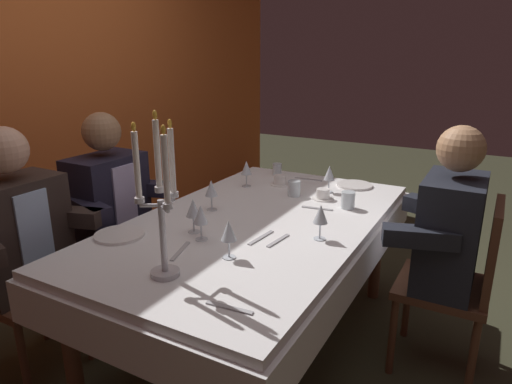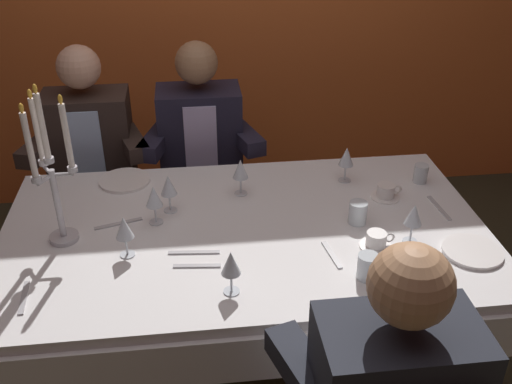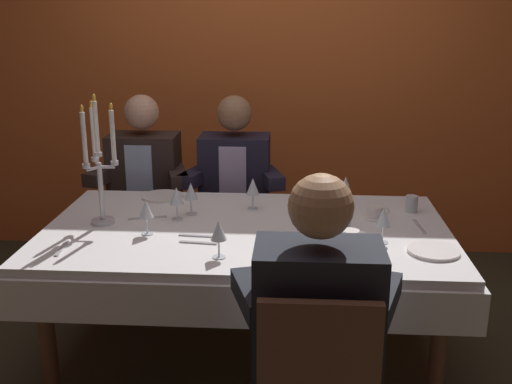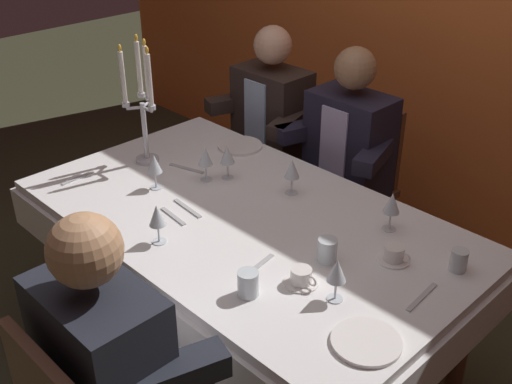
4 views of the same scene
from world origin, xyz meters
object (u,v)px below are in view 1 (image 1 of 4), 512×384
at_px(dinner_plate_1, 119,235).
at_px(seated_diner_1, 108,201).
at_px(water_tumbler_0, 294,188).
at_px(wine_glass_4, 246,169).
at_px(seated_diner_0, 17,234).
at_px(coffee_cup_1, 280,181).
at_px(coffee_cup_0, 323,194).
at_px(dining_table, 255,241).
at_px(candelabra, 161,205).
at_px(wine_glass_6, 211,189).
at_px(seated_diner_2, 451,232).
at_px(wine_glass_5, 321,215).
at_px(dinner_plate_0, 355,185).
at_px(wine_glass_3, 329,174).
at_px(water_tumbler_1, 348,200).
at_px(wine_glass_0, 201,215).
at_px(wine_glass_1, 193,209).
at_px(wine_glass_2, 229,232).
at_px(water_tumbler_2, 277,169).

relative_size(dinner_plate_1, seated_diner_1, 0.18).
xyz_separation_m(water_tumbler_0, seated_diner_1, (-0.59, 0.90, -0.05)).
relative_size(wine_glass_4, seated_diner_0, 0.13).
height_order(wine_glass_4, coffee_cup_1, wine_glass_4).
relative_size(dinner_plate_1, coffee_cup_0, 1.71).
height_order(dining_table, candelabra, candelabra).
relative_size(dinner_plate_1, wine_glass_6, 1.38).
bearing_deg(seated_diner_2, wine_glass_5, 127.55).
bearing_deg(dinner_plate_0, wine_glass_5, -172.69).
distance_m(dinner_plate_1, seated_diner_1, 0.57).
height_order(wine_glass_5, coffee_cup_1, wine_glass_5).
bearing_deg(wine_glass_3, dining_table, 165.08).
distance_m(water_tumbler_1, seated_diner_2, 0.54).
bearing_deg(wine_glass_0, coffee_cup_1, 4.82).
distance_m(wine_glass_3, water_tumbler_0, 0.24).
height_order(candelabra, wine_glass_1, candelabra).
distance_m(wine_glass_5, coffee_cup_0, 0.60).
relative_size(wine_glass_4, water_tumbler_1, 1.77).
bearing_deg(dinner_plate_0, wine_glass_1, 158.79).
xyz_separation_m(wine_glass_2, water_tumbler_2, (1.26, 0.41, -0.07)).
distance_m(water_tumbler_0, seated_diner_2, 0.89).
relative_size(wine_glass_5, water_tumbler_0, 1.79).
bearing_deg(dinner_plate_1, seated_diner_2, -58.76).
bearing_deg(dinner_plate_0, wine_glass_2, 173.75).
xyz_separation_m(wine_glass_1, wine_glass_4, (0.78, 0.17, 0.00)).
height_order(dinner_plate_0, wine_glass_2, wine_glass_2).
bearing_deg(wine_glass_2, candelabra, 152.21).
relative_size(wine_glass_6, water_tumbler_1, 1.77).
bearing_deg(coffee_cup_1, water_tumbler_2, 30.69).
xyz_separation_m(wine_glass_5, seated_diner_0, (-0.62, 1.26, -0.12)).
distance_m(wine_glass_4, wine_glass_5, 0.91).
bearing_deg(dinner_plate_0, seated_diner_0, 142.92).
relative_size(wine_glass_6, water_tumbler_0, 1.79).
distance_m(candelabra, wine_glass_6, 0.77).
bearing_deg(coffee_cup_0, wine_glass_6, 135.70).
bearing_deg(wine_glass_3, wine_glass_0, 165.45).
relative_size(wine_glass_6, seated_diner_1, 0.13).
height_order(wine_glass_1, wine_glass_6, same).
bearing_deg(water_tumbler_2, wine_glass_3, -114.55).
distance_m(wine_glass_1, seated_diner_0, 0.84).
xyz_separation_m(wine_glass_5, water_tumbler_1, (0.47, 0.02, -0.07)).
relative_size(wine_glass_6, coffee_cup_1, 1.24).
xyz_separation_m(wine_glass_1, water_tumbler_2, (1.11, 0.11, -0.07)).
bearing_deg(wine_glass_2, dining_table, 15.48).
height_order(candelabra, coffee_cup_0, candelabra).
bearing_deg(wine_glass_3, seated_diner_1, 125.73).
xyz_separation_m(wine_glass_3, water_tumbler_1, (-0.22, -0.19, -0.07)).
height_order(wine_glass_6, seated_diner_2, seated_diner_2).
bearing_deg(wine_glass_2, dinner_plate_1, 95.14).
bearing_deg(wine_glass_3, wine_glass_5, -162.93).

